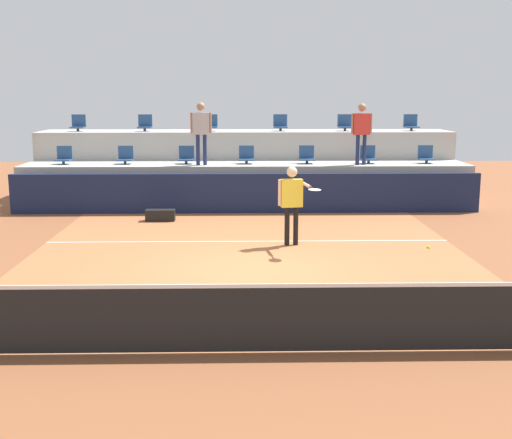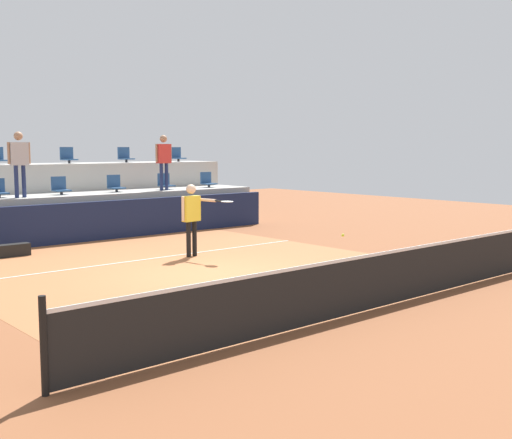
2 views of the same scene
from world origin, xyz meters
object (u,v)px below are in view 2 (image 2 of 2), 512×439
stadium_chair_upper_right (125,156)px  stadium_chair_upper_mid_right (68,157)px  stadium_chair_lower_far_right (207,181)px  tennis_player (193,212)px  stadium_chair_lower_right (165,183)px  stadium_chair_lower_mid_right (115,185)px  spectator_in_grey (19,158)px  equipment_bag (13,250)px  stadium_chair_upper_far_right (177,156)px  spectator_leaning_on_rail (164,157)px  tennis_ball (343,235)px  stadium_chair_lower_center (60,187)px

stadium_chair_upper_right → stadium_chair_upper_mid_right: bearing=180.0°
stadium_chair_lower_far_right → tennis_player: size_ratio=0.30×
stadium_chair_lower_right → stadium_chair_upper_mid_right: bearing=144.1°
stadium_chair_lower_mid_right → stadium_chair_lower_far_right: same height
spectator_in_grey → equipment_bag: 3.10m
stadium_chair_lower_mid_right → stadium_chair_upper_far_right: size_ratio=1.00×
stadium_chair_lower_mid_right → stadium_chair_lower_right: (1.81, 0.00, 0.00)m
stadium_chair_upper_far_right → spectator_in_grey: size_ratio=0.29×
stadium_chair_lower_mid_right → spectator_in_grey: (-3.06, -0.38, 0.87)m
spectator_leaning_on_rail → tennis_player: bearing=-115.8°
stadium_chair_lower_far_right → spectator_leaning_on_rail: (-2.00, -0.38, 0.84)m
stadium_chair_upper_far_right → equipment_bag: stadium_chair_upper_far_right is taller
stadium_chair_lower_right → spectator_in_grey: size_ratio=0.29×
stadium_chair_lower_right → equipment_bag: stadium_chair_lower_right is taller
spectator_in_grey → tennis_ball: bearing=-60.0°
tennis_ball → equipment_bag: size_ratio=0.09×
stadium_chair_upper_far_right → spectator_leaning_on_rail: spectator_leaning_on_rail is taller
tennis_ball → stadium_chair_lower_center: bearing=111.3°
stadium_chair_upper_right → spectator_leaning_on_rail: size_ratio=0.30×
equipment_bag → stadium_chair_upper_far_right: bearing=28.8°
stadium_chair_lower_mid_right → tennis_player: 5.31m
stadium_chair_upper_far_right → tennis_ball: stadium_chair_upper_far_right is taller
tennis_ball → stadium_chair_upper_mid_right: bearing=101.7°
spectator_leaning_on_rail → equipment_bag: size_ratio=2.30×
tennis_player → stadium_chair_lower_center: bearing=100.3°
stadium_chair_upper_right → stadium_chair_lower_mid_right: bearing=-127.5°
tennis_player → stadium_chair_lower_mid_right: bearing=81.0°
stadium_chair_lower_right → stadium_chair_lower_mid_right: bearing=180.0°
tennis_player → stadium_chair_lower_far_right: bearing=50.3°
stadium_chair_upper_right → spectator_in_grey: spectator_in_grey is taller
stadium_chair_lower_center → stadium_chair_upper_far_right: stadium_chair_upper_far_right is taller
stadium_chair_lower_right → tennis_player: stadium_chair_lower_right is taller
equipment_bag → stadium_chair_lower_mid_right: bearing=30.2°
stadium_chair_upper_right → tennis_ball: 9.98m
spectator_leaning_on_rail → equipment_bag: bearing=-160.5°
equipment_bag → tennis_player: bearing=-41.8°
stadium_chair_lower_far_right → tennis_player: stadium_chair_lower_far_right is taller
stadium_chair_lower_center → stadium_chair_lower_far_right: bearing=0.0°
stadium_chair_upper_right → spectator_leaning_on_rail: (0.14, -2.18, -0.01)m
stadium_chair_lower_mid_right → stadium_chair_upper_mid_right: 2.10m
stadium_chair_lower_far_right → tennis_ball: 8.37m
spectator_in_grey → tennis_ball: (4.42, -7.65, -1.72)m
stadium_chair_lower_mid_right → tennis_player: stadium_chair_lower_mid_right is taller
stadium_chair_lower_center → stadium_chair_upper_far_right: 5.64m
spectator_in_grey → stadium_chair_lower_center: bearing=16.5°
stadium_chair_lower_center → stadium_chair_upper_mid_right: size_ratio=1.00×
stadium_chair_upper_far_right → tennis_ball: 10.21m
stadium_chair_lower_mid_right → stadium_chair_lower_right: bearing=0.0°
stadium_chair_lower_right → equipment_bag: bearing=-158.1°
stadium_chair_lower_center → tennis_player: (0.95, -5.23, -0.40)m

